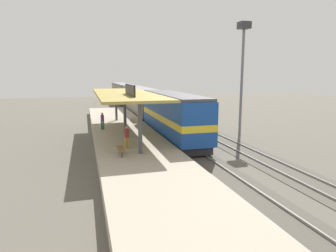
# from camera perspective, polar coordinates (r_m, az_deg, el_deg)

# --- Properties ---
(ground_plane) EXTENTS (120.00, 120.00, 0.00)m
(ground_plane) POSITION_cam_1_polar(r_m,az_deg,el_deg) (30.38, 4.21, -2.23)
(ground_plane) COLOR #5B564C
(track_near) EXTENTS (3.20, 110.00, 0.16)m
(track_near) POSITION_cam_1_polar(r_m,az_deg,el_deg) (29.76, 0.59, -2.40)
(track_near) COLOR #4E4941
(track_near) RESTS_ON ground
(track_far) EXTENTS (3.20, 110.00, 0.16)m
(track_far) POSITION_cam_1_polar(r_m,az_deg,el_deg) (31.34, 8.69, -1.88)
(track_far) COLOR #4E4941
(track_far) RESTS_ON ground
(platform) EXTENTS (6.00, 44.00, 0.90)m
(platform) POSITION_cam_1_polar(r_m,az_deg,el_deg) (28.74, -8.25, -2.10)
(platform) COLOR #A89E89
(platform) RESTS_ON ground
(station_canopy) EXTENTS (5.20, 18.00, 4.70)m
(station_canopy) POSITION_cam_1_polar(r_m,az_deg,el_deg) (28.08, -8.43, 6.04)
(station_canopy) COLOR #47474C
(station_canopy) RESTS_ON platform
(platform_bench) EXTENTS (0.44, 1.70, 0.50)m
(platform_bench) POSITION_cam_1_polar(r_m,az_deg,el_deg) (20.59, -9.18, -4.40)
(platform_bench) COLOR #333338
(platform_bench) RESTS_ON platform
(locomotive) EXTENTS (2.93, 14.43, 4.44)m
(locomotive) POSITION_cam_1_polar(r_m,az_deg,el_deg) (28.81, 0.91, 2.00)
(locomotive) COLOR #28282D
(locomotive) RESTS_ON track_near
(passenger_carriage_front) EXTENTS (2.90, 20.00, 4.24)m
(passenger_carriage_front) POSITION_cam_1_polar(r_m,az_deg,el_deg) (46.25, -5.54, 4.85)
(passenger_carriage_front) COLOR #28282D
(passenger_carriage_front) RESTS_ON track_near
(passenger_carriage_rear) EXTENTS (2.90, 20.00, 4.24)m
(passenger_carriage_rear) POSITION_cam_1_polar(r_m,az_deg,el_deg) (66.76, -8.77, 6.35)
(passenger_carriage_rear) COLOR #28282D
(passenger_carriage_rear) RESTS_ON track_near
(light_mast) EXTENTS (1.10, 1.10, 11.70)m
(light_mast) POSITION_cam_1_polar(r_m,az_deg,el_deg) (32.30, 14.32, 13.21)
(light_mast) COLOR slate
(light_mast) RESTS_ON ground
(person_waiting) EXTENTS (0.34, 0.34, 1.71)m
(person_waiting) POSITION_cam_1_polar(r_m,az_deg,el_deg) (22.31, -7.99, -1.91)
(person_waiting) COLOR olive
(person_waiting) RESTS_ON platform
(person_walking) EXTENTS (0.34, 0.34, 1.71)m
(person_walking) POSITION_cam_1_polar(r_m,az_deg,el_deg) (30.42, -12.62, 1.12)
(person_walking) COLOR #23603D
(person_walking) RESTS_ON platform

